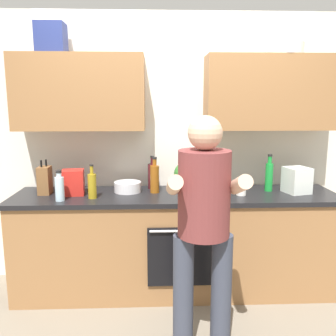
# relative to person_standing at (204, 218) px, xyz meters

# --- Properties ---
(ground_plane) EXTENTS (12.00, 12.00, 0.00)m
(ground_plane) POSITION_rel_person_standing_xyz_m (-0.13, 0.82, -0.95)
(ground_plane) COLOR #756B5B
(back_wall_unit) EXTENTS (4.00, 0.39, 2.50)m
(back_wall_unit) POSITION_rel_person_standing_xyz_m (-0.13, 1.10, 0.54)
(back_wall_unit) COLOR silver
(back_wall_unit) RESTS_ON ground
(counter) EXTENTS (2.84, 0.67, 0.90)m
(counter) POSITION_rel_person_standing_xyz_m (-0.13, 0.82, -0.50)
(counter) COLOR olive
(counter) RESTS_ON ground
(person_standing) EXTENTS (0.49, 0.45, 1.61)m
(person_standing) POSITION_rel_person_standing_xyz_m (0.00, 0.00, 0.00)
(person_standing) COLOR #383D4C
(person_standing) RESTS_ON ground
(bottle_wine) EXTENTS (0.08, 0.08, 0.31)m
(bottle_wine) POSITION_rel_person_standing_xyz_m (-0.34, 1.03, 0.07)
(bottle_wine) COLOR #471419
(bottle_wine) RESTS_ON counter
(bottle_oil) EXTENTS (0.07, 0.07, 0.29)m
(bottle_oil) POSITION_rel_person_standing_xyz_m (-0.84, 0.71, 0.06)
(bottle_oil) COLOR olive
(bottle_oil) RESTS_ON counter
(bottle_soda) EXTENTS (0.07, 0.07, 0.33)m
(bottle_soda) POSITION_rel_person_standing_xyz_m (0.71, 0.90, 0.09)
(bottle_soda) COLOR #198C33
(bottle_soda) RESTS_ON counter
(bottle_syrup) EXTENTS (0.08, 0.08, 0.32)m
(bottle_syrup) POSITION_rel_person_standing_xyz_m (-0.32, 0.88, 0.08)
(bottle_syrup) COLOR #8C4C14
(bottle_syrup) RESTS_ON counter
(bottle_water) EXTENTS (0.07, 0.07, 0.25)m
(bottle_water) POSITION_rel_person_standing_xyz_m (-1.09, 0.64, 0.06)
(bottle_water) COLOR silver
(bottle_water) RESTS_ON counter
(cup_coffee) EXTENTS (0.08, 0.08, 0.09)m
(cup_coffee) POSITION_rel_person_standing_xyz_m (0.43, 0.76, -0.01)
(cup_coffee) COLOR white
(cup_coffee) RESTS_ON counter
(mixing_bowl) EXTENTS (0.24, 0.24, 0.09)m
(mixing_bowl) POSITION_rel_person_standing_xyz_m (-0.56, 0.92, -0.01)
(mixing_bowl) COLOR silver
(mixing_bowl) RESTS_ON counter
(knife_block) EXTENTS (0.10, 0.14, 0.30)m
(knife_block) POSITION_rel_person_standing_xyz_m (-1.28, 0.87, 0.07)
(knife_block) COLOR brown
(knife_block) RESTS_ON counter
(potted_herb) EXTENTS (0.21, 0.21, 0.29)m
(potted_herb) POSITION_rel_person_standing_xyz_m (-0.05, 0.76, 0.12)
(potted_herb) COLOR #9E6647
(potted_herb) RESTS_ON counter
(grocery_bag_bread) EXTENTS (0.22, 0.20, 0.22)m
(grocery_bag_bread) POSITION_rel_person_standing_xyz_m (0.25, 0.89, 0.06)
(grocery_bag_bread) COLOR tan
(grocery_bag_bread) RESTS_ON counter
(grocery_bag_produce) EXTENTS (0.24, 0.24, 0.23)m
(grocery_bag_produce) POSITION_rel_person_standing_xyz_m (0.94, 0.82, 0.06)
(grocery_bag_produce) COLOR silver
(grocery_bag_produce) RESTS_ON counter
(grocery_bag_crisps) EXTENTS (0.20, 0.18, 0.22)m
(grocery_bag_crisps) POSITION_rel_person_standing_xyz_m (-1.02, 0.84, 0.06)
(grocery_bag_crisps) COLOR red
(grocery_bag_crisps) RESTS_ON counter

